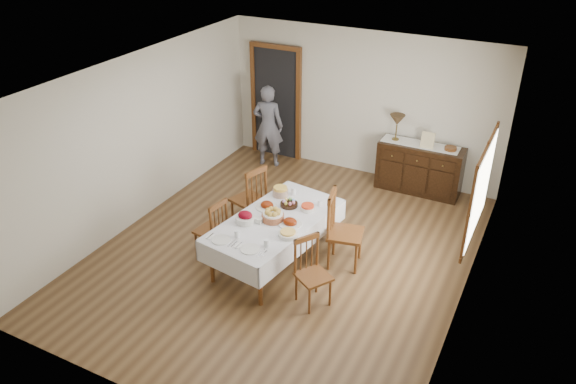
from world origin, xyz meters
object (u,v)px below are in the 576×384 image
at_px(chair_left_far, 251,197).
at_px(person, 268,123).
at_px(chair_right_far, 342,229).
at_px(table_lamp, 397,121).
at_px(dining_table, 275,224).
at_px(chair_left_near, 213,228).
at_px(sideboard, 419,168).
at_px(chair_right_near, 311,271).

height_order(chair_left_far, person, person).
bearing_deg(person, chair_right_far, 123.37).
xyz_separation_m(person, table_lamp, (2.35, 0.25, 0.38)).
height_order(chair_left_far, table_lamp, table_lamp).
relative_size(dining_table, chair_right_far, 1.94).
distance_m(chair_right_far, table_lamp, 2.70).
xyz_separation_m(chair_left_near, table_lamp, (1.59, 3.26, 0.75)).
height_order(dining_table, sideboard, sideboard).
distance_m(chair_right_near, sideboard, 3.55).
height_order(chair_left_near, person, person).
distance_m(dining_table, chair_right_near, 0.99).
distance_m(chair_left_near, table_lamp, 3.71).
height_order(chair_right_far, table_lamp, table_lamp).
distance_m(dining_table, sideboard, 3.22).
bearing_deg(dining_table, chair_left_near, -153.31).
relative_size(dining_table, table_lamp, 4.72).
bearing_deg(chair_left_far, dining_table, 67.42).
distance_m(dining_table, chair_left_far, 0.99).
height_order(dining_table, person, person).
bearing_deg(sideboard, table_lamp, 178.08).
distance_m(chair_right_far, person, 3.41).
bearing_deg(table_lamp, chair_left_near, -116.00).
xyz_separation_m(chair_left_far, sideboard, (1.98, 2.35, -0.10)).
xyz_separation_m(chair_right_near, sideboard, (0.41, 3.53, -0.03)).
bearing_deg(chair_right_near, dining_table, 87.91).
distance_m(chair_right_far, sideboard, 2.63).
distance_m(chair_right_near, person, 4.09).
bearing_deg(person, sideboard, 172.33).
bearing_deg(dining_table, table_lamp, 84.83).
xyz_separation_m(chair_right_far, table_lamp, (-0.09, 2.62, 0.65)).
height_order(chair_right_near, person, person).
bearing_deg(chair_left_far, chair_right_far, 97.91).
bearing_deg(chair_right_far, person, 34.05).
bearing_deg(person, chair_right_near, 113.78).
xyz_separation_m(chair_left_near, chair_left_far, (0.09, 0.90, 0.07)).
bearing_deg(chair_left_far, sideboard, 156.93).
xyz_separation_m(dining_table, table_lamp, (0.74, 2.99, 0.60)).
height_order(dining_table, chair_right_near, chair_right_near).
relative_size(chair_left_near, sideboard, 0.64).
bearing_deg(chair_right_far, sideboard, -20.25).
bearing_deg(sideboard, chair_right_near, -96.65).
relative_size(sideboard, table_lamp, 3.10).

